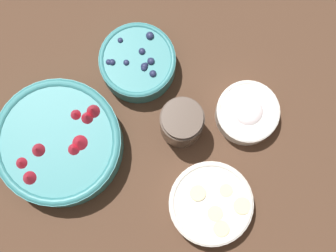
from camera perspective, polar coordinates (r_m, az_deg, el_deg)
name	(u,v)px	position (r m, az deg, el deg)	size (l,w,h in m)	color
ground_plane	(102,192)	(1.11, -6.70, -6.65)	(4.00, 4.00, 0.00)	#4C3323
bowl_strawberries	(60,142)	(1.09, -10.96, -1.58)	(0.24, 0.24, 0.09)	teal
bowl_blueberries	(138,61)	(1.12, -3.03, 6.59)	(0.15, 0.15, 0.07)	teal
bowl_bananas	(211,202)	(1.08, 4.43, -7.75)	(0.16, 0.16, 0.04)	silver
bowl_cream	(248,111)	(1.11, 8.12, 1.49)	(0.12, 0.12, 0.05)	white
jar_chocolate	(182,122)	(1.07, 1.46, 0.42)	(0.08, 0.08, 0.11)	#4C3D33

